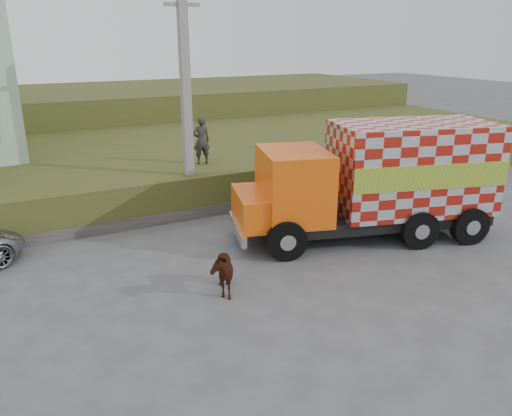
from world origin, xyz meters
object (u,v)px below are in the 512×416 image
utility_pole (186,102)px  cargo_truck (378,180)px  pedestrian (201,140)px  cow (220,270)px

utility_pole → cargo_truck: 6.99m
cargo_truck → pedestrian: (-3.63, 6.07, 0.52)m
cow → pedestrian: (2.41, 7.31, 1.81)m
cow → pedestrian: pedestrian is taller
pedestrian → cow: bearing=76.9°
utility_pole → pedestrian: size_ratio=4.36×
cow → utility_pole: bearing=92.4°
cargo_truck → pedestrian: 7.09m
utility_pole → pedestrian: utility_pole is taller
cargo_truck → cow: 6.30m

